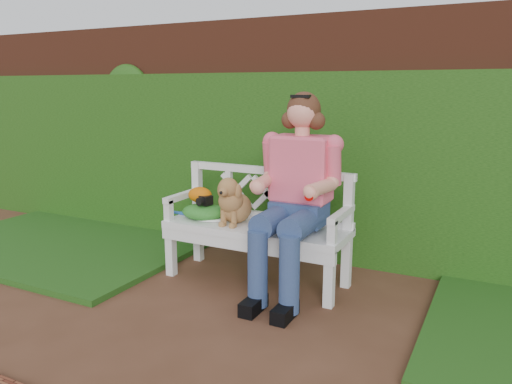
% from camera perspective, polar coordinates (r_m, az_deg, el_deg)
% --- Properties ---
extents(ground, '(60.00, 60.00, 0.00)m').
position_cam_1_polar(ground, '(3.35, -2.96, -16.04)').
color(ground, '#48291A').
extents(brick_wall, '(10.00, 0.30, 2.20)m').
position_cam_1_polar(brick_wall, '(4.73, 8.49, 6.08)').
color(brick_wall, brown).
rests_on(brick_wall, ground).
extents(ivy_hedge, '(10.00, 0.18, 1.70)m').
position_cam_1_polar(ivy_hedge, '(4.55, 7.51, 2.71)').
color(ivy_hedge, '#2F641A').
rests_on(ivy_hedge, ground).
extents(grass_left, '(2.60, 2.00, 0.05)m').
position_cam_1_polar(grass_left, '(5.43, -20.56, -5.40)').
color(grass_left, '#17430F').
rests_on(grass_left, ground).
extents(garden_bench, '(1.61, 0.68, 0.48)m').
position_cam_1_polar(garden_bench, '(4.11, 0.00, -6.97)').
color(garden_bench, white).
rests_on(garden_bench, ground).
extents(seated_woman, '(0.89, 1.04, 1.58)m').
position_cam_1_polar(seated_woman, '(3.80, 4.87, 0.01)').
color(seated_woman, '#FF607C').
rests_on(seated_woman, ground).
extents(dog, '(0.33, 0.40, 0.40)m').
position_cam_1_polar(dog, '(4.03, -2.49, -0.87)').
color(dog, '#A16936').
rests_on(dog, garden_bench).
extents(tennis_racket, '(0.62, 0.40, 0.03)m').
position_cam_1_polar(tennis_racket, '(4.25, -5.60, -2.83)').
color(tennis_racket, white).
rests_on(tennis_racket, garden_bench).
extents(green_bag, '(0.46, 0.41, 0.13)m').
position_cam_1_polar(green_bag, '(4.22, -6.03, -2.22)').
color(green_bag, green).
rests_on(green_bag, garden_bench).
extents(camera_item, '(0.13, 0.11, 0.08)m').
position_cam_1_polar(camera_item, '(4.17, -5.88, -0.91)').
color(camera_item, black).
rests_on(camera_item, green_bag).
extents(baseball_glove, '(0.23, 0.19, 0.13)m').
position_cam_1_polar(baseball_glove, '(4.24, -6.42, -0.33)').
color(baseball_glove, '#CE5F06').
rests_on(baseball_glove, green_bag).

